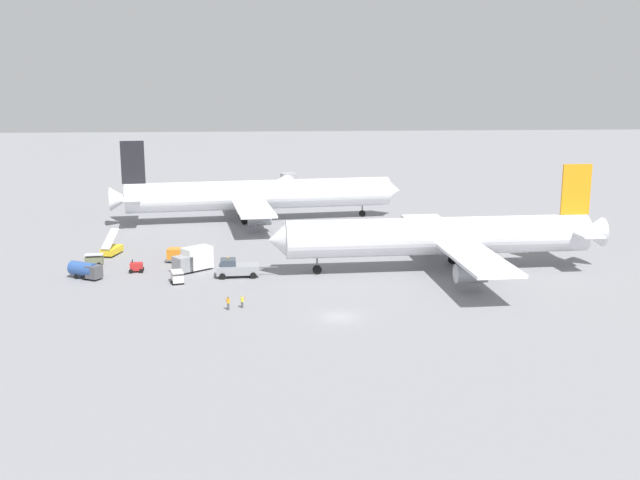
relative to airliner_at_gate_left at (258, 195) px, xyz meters
The scene contains 14 objects.
ground_plane 63.03m from the airliner_at_gate_left, 80.77° to the right, with size 600.00×600.00×0.00m, color gray.
airliner_at_gate_left is the anchor object (origin of this frame).
airliner_being_pushed 49.22m from the airliner_at_gate_left, 56.49° to the right, with size 50.52×41.74×15.49m.
pushback_tug 42.72m from the airliner_at_gate_left, 93.92° to the right, with size 9.29×3.39×2.90m.
gse_gpu_cart_small 42.91m from the airliner_at_gate_left, 114.39° to the right, with size 2.20×1.73×1.90m.
gse_stair_truck_yellow 36.50m from the airliner_at_gate_left, 130.03° to the right, with size 3.04×4.91×4.06m.
gse_fuel_bowser_stubby 48.73m from the airliner_at_gate_left, 119.80° to the right, with size 5.19×4.06×2.40m.
gse_container_dolly_flat 35.61m from the airliner_at_gate_left, 110.33° to the right, with size 3.57×2.79×2.15m.
gse_catering_truck_tall 40.09m from the airliner_at_gate_left, 103.45° to the right, with size 6.04×5.56×3.50m.
gse_baggage_cart_trailing 42.44m from the airliner_at_gate_left, 125.80° to the right, with size 2.83×1.76×1.71m.
gse_baggage_cart_near_cluster 46.91m from the airliner_at_gate_left, 103.58° to the right, with size 2.19×3.03×1.71m.
ground_crew_marshaller_foreground 57.74m from the airliner_at_gate_left, 91.64° to the right, with size 0.50×0.36×1.60m.
ground_crew_ramp_agent_by_cones 58.52m from the airliner_at_gate_left, 93.27° to the right, with size 0.47×0.36×1.70m.
jet_bridge 22.71m from the airliner_at_gate_left, 75.81° to the left, with size 6.92×16.30×5.92m.
Camera 1 is at (-8.59, -86.33, 28.49)m, focal length 42.60 mm.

